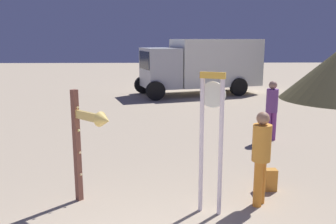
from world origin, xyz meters
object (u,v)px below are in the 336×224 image
object	(u,v)px
person_near_clock	(261,154)
person_distant	(272,108)
backpack	(268,180)
standing_clock	(212,129)
arrow_sign	(88,134)
box_truck_near	(203,64)

from	to	relation	value
person_near_clock	person_distant	size ratio (longest dim) A/B	0.97
backpack	person_distant	size ratio (longest dim) A/B	0.25
person_distant	standing_clock	bearing A→B (deg)	-118.70
person_near_clock	backpack	xyz separation A→B (m)	(0.34, 0.60, -0.72)
standing_clock	arrow_sign	xyz separation A→B (m)	(-2.03, 0.30, -0.13)
backpack	box_truck_near	distance (m)	12.29
standing_clock	box_truck_near	distance (m)	13.14
person_near_clock	arrow_sign	bearing A→B (deg)	179.16
person_near_clock	backpack	bearing A→B (deg)	60.58
standing_clock	arrow_sign	size ratio (longest dim) A/B	1.17
person_near_clock	backpack	size ratio (longest dim) A/B	3.94
arrow_sign	backpack	world-z (taller)	arrow_sign
standing_clock	person_distant	xyz separation A→B (m)	(2.34, 4.27, -0.47)
arrow_sign	backpack	size ratio (longest dim) A/B	4.76
arrow_sign	box_truck_near	bearing A→B (deg)	74.62
arrow_sign	standing_clock	bearing A→B (deg)	-8.27
standing_clock	backpack	world-z (taller)	standing_clock
standing_clock	arrow_sign	distance (m)	2.06
arrow_sign	box_truck_near	world-z (taller)	box_truck_near
person_near_clock	box_truck_near	xyz separation A→B (m)	(0.58, 12.81, 0.64)
arrow_sign	box_truck_near	size ratio (longest dim) A/B	0.30
arrow_sign	person_distant	world-z (taller)	arrow_sign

